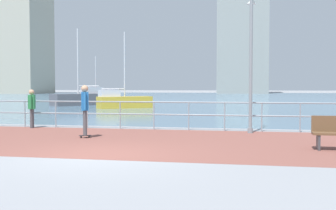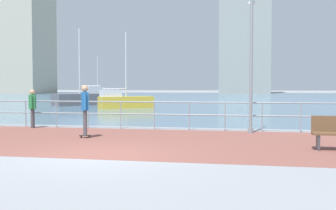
{
  "view_description": "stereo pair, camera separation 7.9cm",
  "coord_description": "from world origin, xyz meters",
  "views": [
    {
      "loc": [
        3.65,
        -9.9,
        1.74
      ],
      "look_at": [
        1.05,
        3.77,
        1.1
      ],
      "focal_mm": 44.62,
      "sensor_mm": 36.0,
      "label": 1
    },
    {
      "loc": [
        3.73,
        -9.88,
        1.74
      ],
      "look_at": [
        1.05,
        3.77,
        1.1
      ],
      "focal_mm": 44.62,
      "sensor_mm": 36.0,
      "label": 2
    }
  ],
  "objects": [
    {
      "name": "ground",
      "position": [
        0.0,
        40.0,
        0.0
      ],
      "size": [
        220.0,
        220.0,
        0.0
      ],
      "primitive_type": "plane",
      "color": "gray"
    },
    {
      "name": "sailboat_gray",
      "position": [
        -5.89,
        21.37,
        0.57
      ],
      "size": [
        4.14,
        3.62,
        5.93
      ],
      "color": "gold",
      "rests_on": "ground"
    },
    {
      "name": "lamppost",
      "position": [
        3.77,
        5.83,
        3.16
      ],
      "size": [
        0.36,
        0.82,
        5.72
      ],
      "color": "gray",
      "rests_on": "ground"
    },
    {
      "name": "skateboarder",
      "position": [
        -1.66,
        3.22,
        1.06
      ],
      "size": [
        0.41,
        0.54,
        1.77
      ],
      "color": "black",
      "rests_on": "ground"
    },
    {
      "name": "harbor_water",
      "position": [
        0.0,
        51.28,
        0.0
      ],
      "size": [
        180.0,
        88.0,
        0.0
      ],
      "primitive_type": "cube",
      "color": "slate",
      "rests_on": "ground"
    },
    {
      "name": "sailboat_teal",
      "position": [
        -17.19,
        45.27,
        0.56
      ],
      "size": [
        4.16,
        3.44,
        5.86
      ],
      "color": "#B21E1E",
      "rests_on": "ground"
    },
    {
      "name": "sailboat_yellow",
      "position": [
        -11.06,
        25.23,
        0.65
      ],
      "size": [
        4.09,
        4.79,
        6.81
      ],
      "color": "#595960",
      "rests_on": "ground"
    },
    {
      "name": "tower_beige",
      "position": [
        -47.6,
        77.2,
        14.56
      ],
      "size": [
        12.25,
        11.49,
        30.79
      ],
      "color": "#B2AD99",
      "rests_on": "ground"
    },
    {
      "name": "bystander",
      "position": [
        -5.08,
        5.93,
        0.93
      ],
      "size": [
        0.33,
        0.55,
        1.59
      ],
      "color": "#4C4C51",
      "rests_on": "ground"
    },
    {
      "name": "tower_concrete",
      "position": [
        2.57,
        89.14,
        20.18
      ],
      "size": [
        11.18,
        14.26,
        42.03
      ],
      "color": "#939993",
      "rests_on": "ground"
    },
    {
      "name": "brick_paving",
      "position": [
        0.0,
        2.83,
        0.0
      ],
      "size": [
        28.0,
        6.91,
        0.01
      ],
      "primitive_type": "cube",
      "color": "brown",
      "rests_on": "ground"
    },
    {
      "name": "waterfront_railing",
      "position": [
        0.0,
        6.28,
        0.77
      ],
      "size": [
        25.25,
        0.06,
        1.12
      ],
      "color": "#8C99A3",
      "rests_on": "ground"
    }
  ]
}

